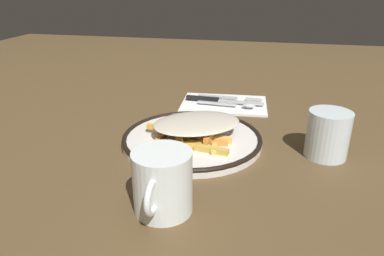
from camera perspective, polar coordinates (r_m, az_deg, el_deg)
ground_plane at (r=0.74m, az=0.00°, el=-2.45°), size 2.60×2.60×0.00m
plate at (r=0.73m, az=0.00°, el=-1.74°), size 0.29×0.29×0.02m
fries_heap at (r=0.72m, az=0.31°, el=0.17°), size 0.22×0.22×0.04m
napkin at (r=0.96m, az=5.19°, el=4.02°), size 0.17×0.24×0.01m
fork at (r=0.98m, az=6.13°, el=4.87°), size 0.02×0.18×0.01m
knife at (r=0.96m, az=4.10°, el=4.57°), size 0.02×0.21×0.01m
spoon at (r=0.93m, az=7.11°, el=3.78°), size 0.02×0.15×0.01m
water_glass at (r=0.71m, az=21.11°, el=-1.08°), size 0.08×0.08×0.09m
coffee_mug at (r=0.51m, az=-4.82°, el=-8.73°), size 0.12×0.09×0.09m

